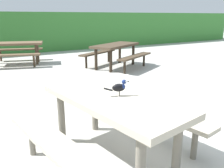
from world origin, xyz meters
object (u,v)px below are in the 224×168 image
at_px(picnic_table_mid_right, 15,48).
at_px(picnic_table_mid_left, 116,50).
at_px(bird_grackle, 120,87).
at_px(picnic_table_foreground, 112,113).

bearing_deg(picnic_table_mid_right, picnic_table_mid_left, -38.67).
relative_size(bird_grackle, picnic_table_mid_right, 0.13).
bearing_deg(picnic_table_foreground, bird_grackle, 0.26).
relative_size(picnic_table_foreground, bird_grackle, 7.10).
bearing_deg(bird_grackle, picnic_table_mid_right, 91.32).
distance_m(picnic_table_foreground, bird_grackle, 0.30).
bearing_deg(picnic_table_mid_right, bird_grackle, -88.68).
distance_m(picnic_table_foreground, picnic_table_mid_right, 6.56).
height_order(picnic_table_foreground, picnic_table_mid_left, same).
distance_m(picnic_table_foreground, picnic_table_mid_left, 5.13).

